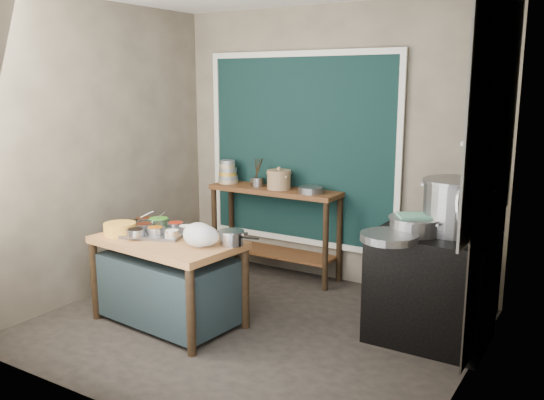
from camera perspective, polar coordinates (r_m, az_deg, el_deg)
The scene contains 30 objects.
floor at distance 5.02m, azimuth -2.03°, elevation -12.54°, with size 3.50×3.00×0.02m, color #2B2521.
back_wall at distance 5.94m, azimuth 6.00°, elevation 5.30°, with size 3.50×0.02×2.80m, color #796E5D.
left_wall at distance 5.79m, azimuth -16.85°, elevation 4.71°, with size 0.02×3.00×2.80m, color #796E5D.
right_wall at distance 3.95m, azimuth 19.63°, elevation 1.54°, with size 0.02×3.00×2.80m, color #796E5D.
curtain_panel at distance 6.07m, azimuth 2.84°, elevation 5.00°, with size 2.10×0.02×1.90m, color black.
curtain_frame at distance 6.06m, azimuth 2.79°, elevation 5.00°, with size 2.22×0.03×2.02m, color beige, non-canonical shape.
tile_panel at distance 4.44m, azimuth 21.24°, elevation 8.33°, with size 0.02×1.70×1.70m, color #B2B2AA.
soot_patch at distance 4.73m, azimuth 20.51°, elevation -5.67°, with size 0.01×1.30×1.30m, color black.
wall_shelf at distance 4.77m, azimuth 20.45°, elevation 5.54°, with size 0.22×0.70×0.03m, color beige.
prep_table at distance 5.04m, azimuth -10.22°, elevation -7.95°, with size 1.25×0.72×0.75m, color #9B6638.
back_counter at distance 6.16m, azimuth 0.27°, elevation -3.16°, with size 1.45×0.40×0.95m, color #543118.
stove_block at distance 4.80m, azimuth 15.43°, elevation -8.53°, with size 0.90×0.68×0.85m, color black.
stove_top at distance 4.67m, azimuth 15.72°, elevation -3.45°, with size 0.92×0.69×0.03m, color black.
condiment_tray at distance 5.11m, azimuth -11.79°, elevation -3.18°, with size 0.60×0.43×0.03m, color gray.
condiment_bowls at distance 5.12m, azimuth -11.90°, elevation -2.60°, with size 0.67×0.52×0.07m.
yellow_basin at distance 5.13m, azimuth -14.83°, elevation -2.79°, with size 0.28×0.28×0.11m, color orange.
saucepan at distance 4.68m, azimuth -4.05°, elevation -3.74°, with size 0.22×0.22×0.12m, color gray, non-canonical shape.
plastic_bag_a at distance 4.63m, azimuth -7.28°, elevation -3.45°, with size 0.27×0.23×0.20m, color white.
plastic_bag_b at distance 4.65m, azimuth -6.58°, elevation -3.57°, with size 0.22×0.19×0.17m, color white.
bowl_stack at distance 6.38m, azimuth -4.38°, elevation 2.68°, with size 0.22×0.22×0.25m.
utensil_cup at distance 6.17m, azimuth -1.42°, elevation 1.82°, with size 0.16×0.16×0.09m, color gray.
ceramic_crock at distance 5.99m, azimuth 0.69°, elevation 1.94°, with size 0.27×0.27×0.18m, color #806346, non-canonical shape.
wide_bowl at distance 5.79m, azimuth 3.89°, elevation 1.00°, with size 0.26×0.26×0.06m, color gray.
stock_pot at distance 4.71m, azimuth 17.79°, elevation -0.61°, with size 0.55×0.55×0.43m, color gray, non-canonical shape.
pot_lid at distance 4.58m, azimuth 19.52°, elevation -0.73°, with size 0.49×0.49×0.02m, color gray.
steamer at distance 4.62m, azimuth 13.95°, elevation -2.47°, with size 0.42×0.42×0.13m, color gray, non-canonical shape.
green_cloth at distance 4.61m, azimuth 14.00°, elevation -1.53°, with size 0.26×0.20×0.02m, color #4A8771.
shallow_pan at distance 4.39m, azimuth 11.53°, elevation -3.63°, with size 0.43×0.43×0.06m, color gray.
shelf_bowl_stack at distance 4.77m, azimuth 20.53°, elevation 6.35°, with size 0.14×0.14×0.11m.
shelf_bowl_green at distance 4.96m, azimuth 20.94°, elevation 6.21°, with size 0.16×0.16×0.06m, color gray.
Camera 1 is at (2.55, -3.81, 2.04)m, focal length 38.00 mm.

